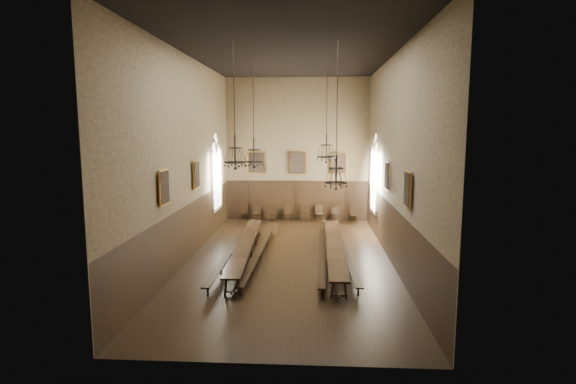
# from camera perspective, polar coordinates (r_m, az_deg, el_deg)

# --- Properties ---
(floor) EXTENTS (9.00, 18.00, 0.02)m
(floor) POSITION_cam_1_polar(r_m,az_deg,el_deg) (20.30, 0.16, -8.64)
(floor) COLOR black
(floor) RESTS_ON ground
(ceiling) EXTENTS (9.00, 18.00, 0.02)m
(ceiling) POSITION_cam_1_polar(r_m,az_deg,el_deg) (19.71, 0.17, 17.36)
(ceiling) COLOR black
(ceiling) RESTS_ON ground
(wall_back) EXTENTS (9.00, 0.02, 9.00)m
(wall_back) POSITION_cam_1_polar(r_m,az_deg,el_deg) (28.48, 1.16, 5.38)
(wall_back) COLOR #8A7A55
(wall_back) RESTS_ON ground
(wall_front) EXTENTS (9.00, 0.02, 9.00)m
(wall_front) POSITION_cam_1_polar(r_m,az_deg,el_deg) (10.54, -2.51, 0.89)
(wall_front) COLOR #8A7A55
(wall_front) RESTS_ON ground
(wall_left) EXTENTS (0.02, 18.00, 9.00)m
(wall_left) POSITION_cam_1_polar(r_m,az_deg,el_deg) (20.24, -12.72, 4.11)
(wall_left) COLOR #8A7A55
(wall_left) RESTS_ON ground
(wall_right) EXTENTS (0.02, 18.00, 9.00)m
(wall_right) POSITION_cam_1_polar(r_m,az_deg,el_deg) (19.76, 13.37, 4.00)
(wall_right) COLOR #8A7A55
(wall_right) RESTS_ON ground
(wainscot_panelling) EXTENTS (9.00, 18.00, 2.50)m
(wainscot_panelling) POSITION_cam_1_polar(r_m,az_deg,el_deg) (19.97, 0.16, -5.18)
(wainscot_panelling) COLOR black
(wainscot_panelling) RESTS_ON floor
(table_left) EXTENTS (1.10, 9.89, 0.77)m
(table_left) POSITION_cam_1_polar(r_m,az_deg,el_deg) (20.42, -5.37, -7.42)
(table_left) COLOR black
(table_left) RESTS_ON floor
(table_right) EXTENTS (0.80, 10.06, 0.78)m
(table_right) POSITION_cam_1_polar(r_m,az_deg,el_deg) (20.16, 5.90, -7.61)
(table_right) COLOR black
(table_right) RESTS_ON floor
(bench_left_outer) EXTENTS (0.34, 10.06, 0.45)m
(bench_left_outer) POSITION_cam_1_polar(r_m,az_deg,el_deg) (20.59, -7.20, -7.60)
(bench_left_outer) COLOR black
(bench_left_outer) RESTS_ON floor
(bench_left_inner) EXTENTS (0.52, 10.26, 0.46)m
(bench_left_inner) POSITION_cam_1_polar(r_m,az_deg,el_deg) (20.57, -3.58, -7.55)
(bench_left_inner) COLOR black
(bench_left_inner) RESTS_ON floor
(bench_right_inner) EXTENTS (0.44, 9.40, 0.42)m
(bench_right_inner) POSITION_cam_1_polar(r_m,az_deg,el_deg) (20.14, 4.33, -7.97)
(bench_right_inner) COLOR black
(bench_right_inner) RESTS_ON floor
(bench_right_outer) EXTENTS (0.74, 9.76, 0.44)m
(bench_right_outer) POSITION_cam_1_polar(r_m,az_deg,el_deg) (20.48, 7.11, -7.71)
(bench_right_outer) COLOR black
(bench_right_outer) RESTS_ON floor
(chair_0) EXTENTS (0.54, 0.54, 1.04)m
(chair_0) POSITION_cam_1_polar(r_m,az_deg,el_deg) (28.86, -5.64, -3.00)
(chair_0) COLOR black
(chair_0) RESTS_ON floor
(chair_1) EXTENTS (0.50, 0.50, 1.01)m
(chair_1) POSITION_cam_1_polar(r_m,az_deg,el_deg) (28.74, -3.95, -3.05)
(chair_1) COLOR black
(chair_1) RESTS_ON floor
(chair_2) EXTENTS (0.39, 0.39, 0.87)m
(chair_2) POSITION_cam_1_polar(r_m,az_deg,el_deg) (28.55, -1.85, -3.20)
(chair_2) COLOR black
(chair_2) RESTS_ON floor
(chair_3) EXTENTS (0.49, 0.49, 1.01)m
(chair_3) POSITION_cam_1_polar(r_m,az_deg,el_deg) (28.61, -0.01, -3.08)
(chair_3) COLOR black
(chair_3) RESTS_ON floor
(chair_4) EXTENTS (0.54, 0.54, 0.99)m
(chair_4) POSITION_cam_1_polar(r_m,az_deg,el_deg) (28.45, 2.11, -3.16)
(chair_4) COLOR black
(chair_4) RESTS_ON floor
(chair_5) EXTENTS (0.54, 0.54, 1.03)m
(chair_5) POSITION_cam_1_polar(r_m,az_deg,el_deg) (28.52, 4.06, -3.12)
(chair_5) COLOR black
(chair_5) RESTS_ON floor
(chair_6) EXTENTS (0.49, 0.49, 0.91)m
(chair_6) POSITION_cam_1_polar(r_m,az_deg,el_deg) (28.58, 5.98, -3.19)
(chair_6) COLOR black
(chair_6) RESTS_ON floor
(chair_7) EXTENTS (0.49, 0.49, 0.93)m
(chair_7) POSITION_cam_1_polar(r_m,az_deg,el_deg) (28.54, 8.34, -3.24)
(chair_7) COLOR black
(chair_7) RESTS_ON floor
(chandelier_back_left) EXTENTS (0.92, 0.92, 4.94)m
(chandelier_back_left) POSITION_cam_1_polar(r_m,az_deg,el_deg) (21.79, -4.35, 4.62)
(chandelier_back_left) COLOR black
(chandelier_back_left) RESTS_ON ceiling
(chandelier_back_right) EXTENTS (0.91, 0.91, 4.73)m
(chandelier_back_right) POSITION_cam_1_polar(r_m,az_deg,el_deg) (22.41, 4.88, 5.21)
(chandelier_back_right) COLOR black
(chandelier_back_right) RESTS_ON ceiling
(chandelier_front_left) EXTENTS (0.83, 0.83, 4.58)m
(chandelier_front_left) POSITION_cam_1_polar(r_m,az_deg,el_deg) (16.98, -6.74, 4.81)
(chandelier_front_left) COLOR black
(chandelier_front_left) RESTS_ON ceiling
(chandelier_front_right) EXTENTS (0.86, 0.86, 5.37)m
(chandelier_front_right) POSITION_cam_1_polar(r_m,az_deg,el_deg) (17.01, 6.13, 2.35)
(chandelier_front_right) COLOR black
(chandelier_front_right) RESTS_ON ceiling
(portrait_back_0) EXTENTS (1.10, 0.12, 1.40)m
(portrait_back_0) POSITION_cam_1_polar(r_m,az_deg,el_deg) (28.61, -4.07, 3.76)
(portrait_back_0) COLOR #B37C2B
(portrait_back_0) RESTS_ON wall_back
(portrait_back_1) EXTENTS (1.10, 0.12, 1.40)m
(portrait_back_1) POSITION_cam_1_polar(r_m,az_deg,el_deg) (28.39, 1.15, 3.75)
(portrait_back_1) COLOR #B37C2B
(portrait_back_1) RESTS_ON wall_back
(portrait_back_2) EXTENTS (1.10, 0.12, 1.40)m
(portrait_back_2) POSITION_cam_1_polar(r_m,az_deg,el_deg) (28.42, 6.41, 3.71)
(portrait_back_2) COLOR #B37C2B
(portrait_back_2) RESTS_ON wall_back
(portrait_left_0) EXTENTS (0.12, 1.00, 1.30)m
(portrait_left_0) POSITION_cam_1_polar(r_m,az_deg,el_deg) (21.23, -11.58, 2.15)
(portrait_left_0) COLOR #B37C2B
(portrait_left_0) RESTS_ON wall_left
(portrait_left_1) EXTENTS (0.12, 1.00, 1.30)m
(portrait_left_1) POSITION_cam_1_polar(r_m,az_deg,el_deg) (16.95, -15.46, 0.58)
(portrait_left_1) COLOR #B37C2B
(portrait_left_1) RESTS_ON wall_left
(portrait_right_0) EXTENTS (0.12, 1.00, 1.30)m
(portrait_right_0) POSITION_cam_1_polar(r_m,az_deg,el_deg) (20.79, 12.47, 2.01)
(portrait_right_0) COLOR #B37C2B
(portrait_right_0) RESTS_ON wall_right
(portrait_right_1) EXTENTS (0.12, 1.00, 1.30)m
(portrait_right_1) POSITION_cam_1_polar(r_m,az_deg,el_deg) (16.39, 14.95, 0.36)
(portrait_right_1) COLOR #B37C2B
(portrait_right_1) RESTS_ON wall_right
(window_right) EXTENTS (0.20, 2.20, 4.60)m
(window_right) POSITION_cam_1_polar(r_m,az_deg,el_deg) (25.26, 10.96, 2.39)
(window_right) COLOR white
(window_right) RESTS_ON wall_right
(window_left) EXTENTS (0.20, 2.20, 4.60)m
(window_left) POSITION_cam_1_polar(r_m,az_deg,el_deg) (25.63, -9.10, 2.52)
(window_left) COLOR white
(window_left) RESTS_ON wall_left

